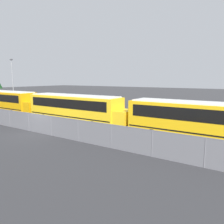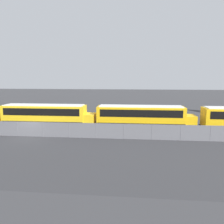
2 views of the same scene
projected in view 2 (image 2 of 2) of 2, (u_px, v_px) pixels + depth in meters
ground_plane at (31, 136)px, 25.54m from camera, size 200.00×200.00×0.00m
road_strip at (0, 154)px, 19.65m from camera, size 111.92×12.00×0.01m
fence at (30, 129)px, 25.40m from camera, size 77.99×0.07×1.75m
school_bus_2 at (46, 114)px, 29.75m from camera, size 12.73×2.46×3.18m
school_bus_3 at (142, 116)px, 28.54m from camera, size 12.73×2.46×3.18m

